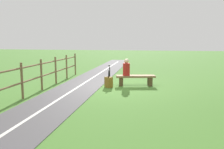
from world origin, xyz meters
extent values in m
plane|color=#477A2D|center=(0.00, 0.00, 0.00)|extent=(80.00, 80.00, 0.00)
cube|color=#4C494C|center=(1.07, 4.00, 0.01)|extent=(3.79, 36.05, 0.02)
cube|color=silver|center=(1.07, 4.00, 0.02)|extent=(1.79, 31.96, 0.00)
cube|color=brown|center=(-1.09, -0.35, 0.41)|extent=(1.77, 0.85, 0.08)
cube|color=brown|center=(-1.71, -0.50, 0.19)|extent=(0.25, 0.45, 0.37)
cube|color=brown|center=(-0.46, -0.20, 0.19)|extent=(0.25, 0.45, 0.37)
cylinder|color=#B2231E|center=(-0.69, -0.25, 0.72)|extent=(0.37, 0.37, 0.54)
sphere|color=beige|center=(-0.69, -0.25, 1.09)|extent=(0.20, 0.20, 0.20)
torus|color=black|center=(0.02, 0.12, 0.36)|extent=(0.19, 0.71, 0.71)
torus|color=black|center=(0.21, -0.84, 0.36)|extent=(0.19, 0.71, 0.71)
cylinder|color=black|center=(0.11, -0.36, 0.66)|extent=(0.20, 0.83, 0.04)
cylinder|color=black|center=(0.08, -0.22, 0.51)|extent=(0.16, 0.60, 0.33)
cylinder|color=black|center=(0.14, -0.51, 0.76)|extent=(0.03, 0.03, 0.20)
cube|color=black|center=(0.14, -0.51, 0.87)|extent=(0.12, 0.21, 0.05)
cube|color=olive|center=(-0.02, 0.33, 0.22)|extent=(0.38, 0.37, 0.45)
cube|color=#A57A2A|center=(-0.11, 0.23, 0.16)|extent=(0.19, 0.17, 0.20)
cylinder|color=brown|center=(2.75, -2.93, 0.62)|extent=(0.08, 0.08, 1.24)
cylinder|color=brown|center=(2.66, -1.48, 0.62)|extent=(0.08, 0.08, 1.24)
cylinder|color=brown|center=(2.57, -0.04, 0.62)|extent=(0.08, 0.08, 1.24)
cylinder|color=brown|center=(2.48, 1.41, 0.62)|extent=(0.08, 0.08, 1.24)
cylinder|color=brown|center=(2.40, 2.85, 0.62)|extent=(0.08, 0.08, 1.24)
cylinder|color=brown|center=(2.44, 2.13, 1.05)|extent=(0.67, 10.12, 0.06)
cylinder|color=brown|center=(2.44, 2.13, 0.56)|extent=(0.67, 10.12, 0.06)
camera|label=1|loc=(-2.21, 9.66, 1.94)|focal=36.83mm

